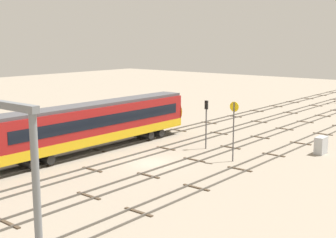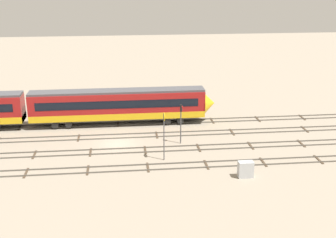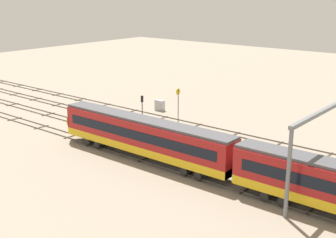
% 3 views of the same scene
% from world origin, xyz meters
% --- Properties ---
extents(ground_plane, '(197.80, 197.80, 0.00)m').
position_xyz_m(ground_plane, '(0.00, 0.00, 0.00)').
color(ground_plane, gray).
extents(track_near_foreground, '(181.80, 2.40, 0.16)m').
position_xyz_m(track_near_foreground, '(-0.00, -7.43, 0.07)').
color(track_near_foreground, '#59544C').
rests_on(track_near_foreground, ground).
extents(track_second_near, '(181.80, 2.40, 0.16)m').
position_xyz_m(track_second_near, '(-0.00, -2.48, 0.07)').
color(track_second_near, '#59544C').
rests_on(track_second_near, ground).
extents(track_middle, '(181.80, 2.40, 0.16)m').
position_xyz_m(track_middle, '(-0.00, 2.48, 0.07)').
color(track_middle, '#59544C').
rests_on(track_middle, ground).
extents(track_with_train, '(181.80, 2.40, 0.16)m').
position_xyz_m(track_with_train, '(-0.00, 7.43, 0.07)').
color(track_with_train, '#59544C').
rests_on(track_with_train, ground).
extents(speed_sign_mid_trackside, '(0.14, 0.93, 5.63)m').
position_xyz_m(speed_sign_mid_trackside, '(5.23, -5.51, 3.63)').
color(speed_sign_mid_trackside, '#4C4C51').
rests_on(speed_sign_mid_trackside, ground).
extents(signal_light_trackside_approach, '(0.31, 0.32, 5.06)m').
position_xyz_m(signal_light_trackside_approach, '(7.79, -0.67, 3.28)').
color(signal_light_trackside_approach, '#4C4C51').
rests_on(signal_light_trackside_approach, ground).
extents(relay_cabinet, '(1.59, 0.85, 1.74)m').
position_xyz_m(relay_cabinet, '(13.19, -10.80, 0.87)').
color(relay_cabinet, '#B2B7BC').
rests_on(relay_cabinet, ground).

